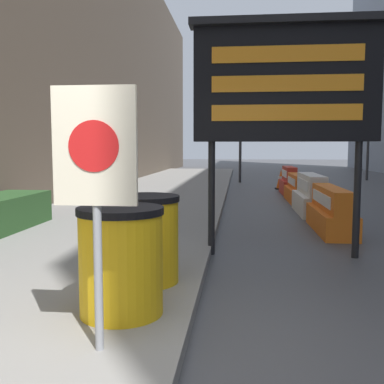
% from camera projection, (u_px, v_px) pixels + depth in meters
% --- Properties ---
extents(ground_plane, '(120.00, 120.00, 0.00)m').
position_uv_depth(ground_plane, '(183.00, 365.00, 3.21)').
color(ground_plane, '#474749').
extents(building_left_facade, '(0.40, 50.40, 10.72)m').
position_uv_depth(building_left_facade, '(67.00, 15.00, 12.85)').
color(building_left_facade, brown).
rests_on(building_left_facade, ground_plane).
extents(barrel_drum_foreground, '(0.73, 0.73, 0.92)m').
position_uv_depth(barrel_drum_foreground, '(121.00, 261.00, 3.80)').
color(barrel_drum_foreground, yellow).
rests_on(barrel_drum_foreground, sidewalk_left).
extents(barrel_drum_middle, '(0.73, 0.73, 0.92)m').
position_uv_depth(barrel_drum_middle, '(145.00, 239.00, 4.72)').
color(barrel_drum_middle, yellow).
rests_on(barrel_drum_middle, sidewalk_left).
extents(warning_sign, '(0.58, 0.08, 1.82)m').
position_uv_depth(warning_sign, '(95.00, 169.00, 3.02)').
color(warning_sign, gray).
rests_on(warning_sign, sidewalk_left).
extents(message_board, '(2.66, 0.36, 3.30)m').
position_uv_depth(message_board, '(286.00, 83.00, 6.20)').
color(message_board, black).
rests_on(message_board, ground_plane).
extents(jersey_barrier_orange_near, '(0.57, 2.16, 0.82)m').
position_uv_depth(jersey_barrier_orange_near, '(331.00, 212.00, 8.31)').
color(jersey_barrier_orange_near, orange).
rests_on(jersey_barrier_orange_near, ground_plane).
extents(jersey_barrier_white, '(0.64, 2.11, 0.93)m').
position_uv_depth(jersey_barrier_white, '(311.00, 196.00, 10.61)').
color(jersey_barrier_white, silver).
rests_on(jersey_barrier_white, ground_plane).
extents(jersey_barrier_orange_far, '(0.57, 2.10, 0.79)m').
position_uv_depth(jersey_barrier_orange_far, '(297.00, 189.00, 13.03)').
color(jersey_barrier_orange_far, orange).
rests_on(jersey_barrier_orange_far, ground_plane).
extents(jersey_barrier_red_striped, '(0.52, 1.79, 0.92)m').
position_uv_depth(jersey_barrier_red_striped, '(289.00, 182.00, 15.18)').
color(jersey_barrier_red_striped, red).
rests_on(jersey_barrier_red_striped, ground_plane).
extents(traffic_cone_near, '(0.43, 0.43, 0.76)m').
position_uv_depth(traffic_cone_near, '(281.00, 179.00, 16.96)').
color(traffic_cone_near, black).
rests_on(traffic_cone_near, ground_plane).
extents(traffic_cone_mid, '(0.37, 0.37, 0.65)m').
position_uv_depth(traffic_cone_mid, '(324.00, 194.00, 12.14)').
color(traffic_cone_mid, black).
rests_on(traffic_cone_mid, ground_plane).
extents(traffic_light_near_curb, '(0.28, 0.45, 4.19)m').
position_uv_depth(traffic_light_near_curb, '(241.00, 115.00, 19.90)').
color(traffic_light_near_curb, '#2D2D30').
rests_on(traffic_light_near_curb, ground_plane).
extents(traffic_light_far_side, '(0.28, 0.45, 4.42)m').
position_uv_depth(traffic_light_far_side, '(370.00, 114.00, 21.40)').
color(traffic_light_far_side, '#2D2D30').
rests_on(traffic_light_far_side, ground_plane).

